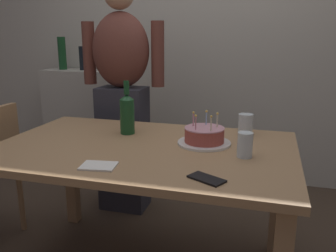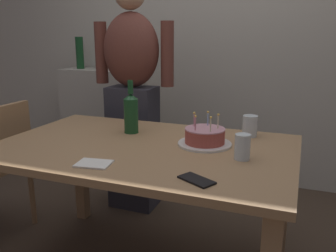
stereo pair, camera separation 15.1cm
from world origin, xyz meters
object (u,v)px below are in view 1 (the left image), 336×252
at_px(water_glass_far, 245,145).
at_px(person_man_bearded, 122,94).
at_px(cell_phone, 207,179).
at_px(birthday_cake, 204,136).
at_px(napkin_stack, 99,166).
at_px(water_glass_near, 245,124).
at_px(wine_bottle, 127,113).

bearing_deg(water_glass_far, person_man_bearded, 140.70).
bearing_deg(cell_phone, birthday_cake, 129.68).
xyz_separation_m(water_glass_far, napkin_stack, (-0.59, -0.30, -0.05)).
relative_size(water_glass_near, napkin_stack, 0.79).
height_order(water_glass_near, cell_phone, water_glass_near).
height_order(wine_bottle, napkin_stack, wine_bottle).
bearing_deg(birthday_cake, wine_bottle, 169.81).
distance_m(birthday_cake, cell_phone, 0.47).
bearing_deg(wine_bottle, napkin_stack, -81.13).
xyz_separation_m(cell_phone, person_man_bearded, (-0.80, 1.07, 0.13)).
distance_m(water_glass_near, wine_bottle, 0.67).
xyz_separation_m(birthday_cake, wine_bottle, (-0.45, 0.08, 0.08)).
xyz_separation_m(birthday_cake, napkin_stack, (-0.37, -0.45, -0.04)).
relative_size(birthday_cake, water_glass_far, 2.34).
distance_m(water_glass_far, wine_bottle, 0.71).
bearing_deg(water_glass_near, napkin_stack, -129.01).
xyz_separation_m(water_glass_near, person_man_bearded, (-0.90, 0.36, 0.08)).
height_order(birthday_cake, cell_phone, birthday_cake).
relative_size(birthday_cake, napkin_stack, 1.85).
relative_size(water_glass_far, person_man_bearded, 0.07).
height_order(water_glass_far, wine_bottle, wine_bottle).
distance_m(wine_bottle, cell_phone, 0.78).
bearing_deg(wine_bottle, birthday_cake, -10.19).
height_order(napkin_stack, person_man_bearded, person_man_bearded).
distance_m(cell_phone, napkin_stack, 0.47).
height_order(birthday_cake, napkin_stack, birthday_cake).
xyz_separation_m(birthday_cake, person_man_bearded, (-0.71, 0.61, 0.09)).
height_order(water_glass_near, water_glass_far, same).
relative_size(water_glass_near, person_man_bearded, 0.07).
bearing_deg(water_glass_near, cell_phone, -97.66).
bearing_deg(water_glass_near, person_man_bearded, 158.06).
xyz_separation_m(water_glass_near, cell_phone, (-0.09, -0.70, -0.05)).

